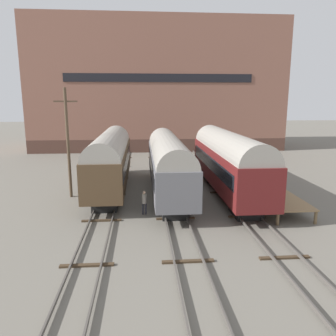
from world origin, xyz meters
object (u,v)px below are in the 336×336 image
(bench, at_px, (252,173))
(person_worker, at_px, (144,200))
(train_car_grey, at_px, (168,161))
(train_car_maroon, at_px, (228,160))
(utility_pole, at_px, (68,142))
(train_car_brown, at_px, (110,158))

(bench, height_order, person_worker, bench)
(bench, relative_size, person_worker, 0.82)
(train_car_grey, distance_m, train_car_maroon, 4.96)
(train_car_grey, relative_size, utility_pole, 1.79)
(train_car_grey, height_order, train_car_maroon, train_car_maroon)
(bench, bearing_deg, person_worker, -148.04)
(train_car_grey, bearing_deg, utility_pole, -179.36)
(train_car_brown, height_order, bench, train_car_brown)
(bench, bearing_deg, train_car_maroon, -146.80)
(train_car_grey, bearing_deg, person_worker, -113.33)
(train_car_brown, distance_m, train_car_grey, 5.21)
(train_car_brown, relative_size, train_car_grey, 0.96)
(train_car_grey, xyz_separation_m, utility_pole, (-8.08, -0.09, 1.73))
(train_car_brown, relative_size, bench, 10.80)
(bench, xyz_separation_m, person_worker, (-9.76, -6.09, -0.43))
(person_worker, bearing_deg, train_car_grey, 66.67)
(train_car_grey, xyz_separation_m, person_worker, (-2.08, -4.82, -1.82))
(train_car_maroon, height_order, utility_pole, utility_pole)
(person_worker, height_order, utility_pole, utility_pole)
(train_car_brown, xyz_separation_m, bench, (12.60, -0.42, -1.48))
(bench, xyz_separation_m, utility_pole, (-15.76, -1.36, 3.11))
(train_car_maroon, xyz_separation_m, bench, (2.75, 1.80, -1.55))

